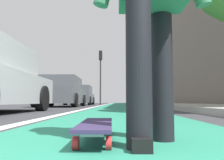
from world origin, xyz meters
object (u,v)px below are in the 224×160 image
object	(u,v)px
parked_car_far	(80,96)
skateboard	(96,126)
parked_car_mid	(62,92)
traffic_light	(101,67)

from	to	relation	value
parked_car_far	skateboard	bearing A→B (deg)	-170.51
skateboard	parked_car_mid	size ratio (longest dim) A/B	0.20
skateboard	parked_car_far	size ratio (longest dim) A/B	0.20
parked_car_far	traffic_light	distance (m)	3.45
parked_car_mid	skateboard	bearing A→B (deg)	-165.29
parked_car_mid	traffic_light	size ratio (longest dim) A/B	0.92
parked_car_mid	parked_car_far	xyz separation A→B (m)	(6.43, 0.10, -0.01)
parked_car_mid	traffic_light	bearing A→B (deg)	-9.09
traffic_light	parked_car_far	bearing A→B (deg)	143.33
skateboard	parked_car_mid	distance (m)	10.62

